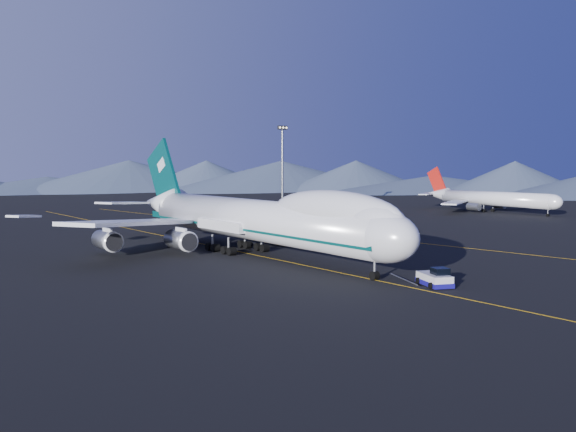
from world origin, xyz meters
TOP-DOWN VIEW (x-y plane):
  - ground at (0.00, 0.00)m, footprint 500.00×500.00m
  - taxiway_line_main at (0.00, 0.00)m, footprint 0.25×220.00m
  - taxiway_line_side at (30.00, 10.00)m, footprint 28.08×198.09m
  - boeing_747 at (0.00, 0.03)m, footprint 59.62×72.43m
  - pushback_tug at (3.00, -33.58)m, footprint 4.37×5.77m
  - second_jet at (101.98, 29.22)m, footprint 40.55×45.81m
  - service_van at (43.15, 8.22)m, footprint 2.87×5.70m
  - floodlight_mast at (56.67, 69.16)m, footprint 3.11×2.33m

SIDE VIEW (x-z plane):
  - ground at x=0.00m, z-range 0.00..0.00m
  - taxiway_line_main at x=0.00m, z-range 0.01..0.01m
  - taxiway_line_side at x=30.00m, z-range 0.01..0.01m
  - pushback_tug at x=3.00m, z-range -0.42..1.83m
  - service_van at x=43.15m, z-range 0.00..1.55m
  - second_jet at x=101.98m, z-range -2.57..10.46m
  - boeing_747 at x=0.00m, z-range -3.87..15.50m
  - floodlight_mast at x=56.67m, z-range 0.17..25.35m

